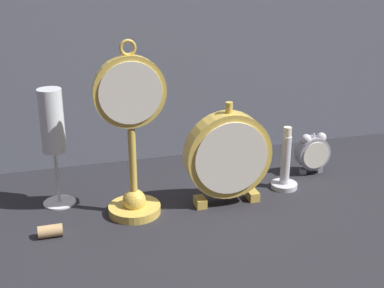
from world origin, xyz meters
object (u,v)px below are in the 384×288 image
at_px(champagne_flute, 53,130).
at_px(wine_cork, 50,231).
at_px(pocket_watch_on_stand, 132,141).
at_px(alarm_clock_twin_bell, 313,152).
at_px(brass_candlestick, 285,169).
at_px(mantel_clock_silver, 228,156).

height_order(champagne_flute, wine_cork, champagne_flute).
relative_size(pocket_watch_on_stand, wine_cork, 7.84).
relative_size(pocket_watch_on_stand, champagne_flute, 1.42).
relative_size(alarm_clock_twin_bell, champagne_flute, 0.40).
xyz_separation_m(brass_candlestick, wine_cork, (-0.48, -0.07, -0.03)).
bearing_deg(alarm_clock_twin_bell, pocket_watch_on_stand, -169.45).
relative_size(alarm_clock_twin_bell, mantel_clock_silver, 0.45).
height_order(pocket_watch_on_stand, wine_cork, pocket_watch_on_stand).
bearing_deg(wine_cork, pocket_watch_on_stand, 16.12).
bearing_deg(mantel_clock_silver, brass_candlestick, 13.88).
height_order(champagne_flute, brass_candlestick, champagne_flute).
distance_m(pocket_watch_on_stand, wine_cork, 0.21).
bearing_deg(mantel_clock_silver, wine_cork, -173.87).
distance_m(pocket_watch_on_stand, alarm_clock_twin_bell, 0.43).
relative_size(brass_candlestick, wine_cork, 3.19).
bearing_deg(champagne_flute, mantel_clock_silver, -15.99).
bearing_deg(wine_cork, brass_candlestick, 8.42).
xyz_separation_m(pocket_watch_on_stand, alarm_clock_twin_bell, (0.41, 0.08, -0.09)).
xyz_separation_m(mantel_clock_silver, wine_cork, (-0.34, -0.04, -0.09)).
bearing_deg(alarm_clock_twin_bell, mantel_clock_silver, -159.54).
bearing_deg(brass_candlestick, wine_cork, -171.58).
bearing_deg(brass_candlestick, alarm_clock_twin_bell, 29.55).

